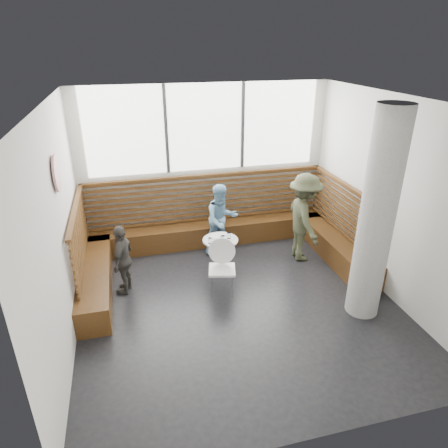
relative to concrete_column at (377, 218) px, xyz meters
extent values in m
cube|color=silver|center=(-1.85, 0.60, 0.00)|extent=(5.00, 5.00, 3.20)
cube|color=black|center=(-1.85, 0.60, -1.60)|extent=(5.00, 5.00, 0.01)
cube|color=white|center=(-1.85, 0.60, 1.60)|extent=(5.00, 5.00, 0.01)
cube|color=white|center=(-1.85, 3.08, 0.77)|extent=(4.50, 0.02, 1.65)
cube|color=#3F3F42|center=(-2.60, 3.06, 0.77)|extent=(0.06, 0.04, 1.65)
cube|color=#3F3F42|center=(-1.10, 3.06, 0.77)|extent=(0.06, 0.04, 1.65)
cube|color=#422810|center=(-1.85, 2.85, -1.38)|extent=(5.00, 0.50, 0.45)
cube|color=#422810|center=(-4.10, 1.85, -1.38)|extent=(0.50, 2.50, 0.45)
cube|color=#422810|center=(0.40, 1.85, -1.38)|extent=(0.50, 2.50, 0.45)
cube|color=#472A11|center=(-1.85, 3.02, -0.65)|extent=(4.88, 0.08, 0.98)
cube|color=#472A11|center=(-4.27, 1.85, -0.65)|extent=(0.08, 2.38, 0.98)
cube|color=#472A11|center=(0.57, 1.85, -0.65)|extent=(0.08, 2.38, 0.98)
cylinder|color=gray|center=(0.00, 0.00, 0.00)|extent=(0.50, 0.50, 3.20)
cylinder|color=white|center=(-4.31, 1.00, 0.70)|extent=(0.03, 0.50, 0.50)
cylinder|color=silver|center=(-1.89, 1.69, -1.59)|extent=(0.40, 0.40, 0.02)
cylinder|color=silver|center=(-1.89, 1.69, -1.27)|extent=(0.06, 0.06, 0.63)
cylinder|color=#B7B7BA|center=(-1.89, 1.69, -0.96)|extent=(0.64, 0.64, 0.03)
cube|color=white|center=(-2.04, 0.99, -1.14)|extent=(0.43, 0.41, 0.04)
cylinder|color=white|center=(-2.04, 1.17, -0.88)|extent=(0.45, 0.10, 0.45)
cylinder|color=silver|center=(-2.21, 0.83, -1.38)|extent=(0.02, 0.02, 0.44)
cylinder|color=silver|center=(-1.87, 0.83, -1.38)|extent=(0.02, 0.02, 0.44)
cylinder|color=silver|center=(-2.21, 1.14, -1.38)|extent=(0.02, 0.02, 0.44)
cylinder|color=silver|center=(-1.87, 1.14, -1.38)|extent=(0.02, 0.02, 0.44)
imported|color=#3E422C|center=(-0.24, 1.79, -0.74)|extent=(0.71, 1.15, 1.72)
imported|color=#73A3C7|center=(-1.69, 2.41, -0.89)|extent=(0.78, 0.66, 1.43)
imported|color=#43413D|center=(-3.61, 1.48, -0.99)|extent=(0.52, 0.77, 1.22)
cylinder|color=white|center=(-1.97, 1.83, -0.93)|extent=(0.20, 0.20, 0.01)
cylinder|color=white|center=(-1.83, 1.88, -0.93)|extent=(0.20, 0.20, 0.01)
cylinder|color=white|center=(-2.11, 1.59, -0.89)|extent=(0.07, 0.07, 0.11)
cylinder|color=white|center=(-1.87, 1.61, -0.89)|extent=(0.07, 0.07, 0.11)
cylinder|color=white|center=(-1.73, 1.71, -0.89)|extent=(0.07, 0.07, 0.11)
cube|color=#A5C64C|center=(-1.85, 1.50, -0.94)|extent=(0.22, 0.18, 0.00)
camera|label=1|loc=(-3.40, -4.50, 2.33)|focal=32.00mm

